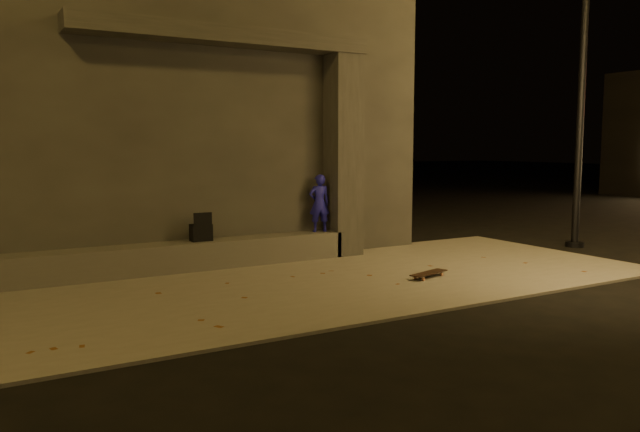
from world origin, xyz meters
TOP-DOWN VIEW (x-y plane):
  - ground at (0.00, 0.00)m, footprint 120.00×120.00m
  - sidewalk at (0.00, 2.00)m, footprint 11.00×4.40m
  - building at (-1.00, 6.49)m, footprint 9.00×5.10m
  - ledge at (-1.50, 3.75)m, footprint 6.00×0.55m
  - column at (1.70, 3.75)m, footprint 0.55×0.55m
  - canopy at (-0.50, 3.80)m, footprint 5.00×0.70m
  - skateboarder at (1.20, 3.75)m, footprint 0.42×0.33m
  - backpack at (-1.01, 3.75)m, footprint 0.33×0.22m
  - skateboard at (1.72, 1.33)m, footprint 0.76×0.38m
  - street_lamp_2 at (6.33, 2.32)m, footprint 0.36×0.36m

SIDE VIEW (x-z plane):
  - ground at x=0.00m, z-range 0.00..0.00m
  - sidewalk at x=0.00m, z-range 0.00..0.04m
  - skateboard at x=1.72m, z-range 0.07..0.15m
  - ledge at x=-1.50m, z-range 0.04..0.49m
  - backpack at x=-1.01m, z-range 0.42..0.89m
  - skateboarder at x=1.20m, z-range 0.49..1.52m
  - column at x=1.70m, z-range 0.04..3.64m
  - building at x=-1.00m, z-range -0.01..5.22m
  - canopy at x=-0.50m, z-range 3.64..3.92m
  - street_lamp_2 at x=6.33m, z-range 0.49..8.16m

